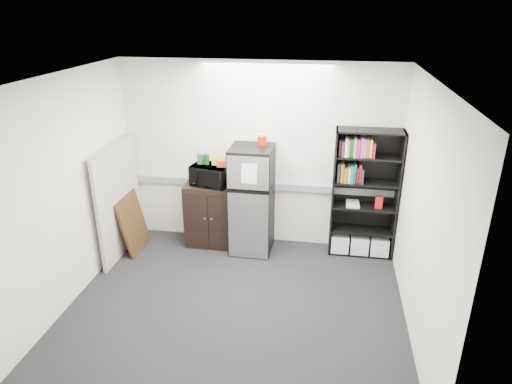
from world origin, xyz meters
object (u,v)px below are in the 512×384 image
bookshelf (364,195)px  microwave (211,175)px  cabinet (213,214)px  refrigerator (252,200)px  cubicle_partition (119,200)px

bookshelf → microwave: (-2.18, -0.08, 0.20)m
cabinet → microwave: 0.63m
cabinet → microwave: size_ratio=1.79×
refrigerator → microwave: bearing=174.8°
bookshelf → refrigerator: size_ratio=1.18×
cubicle_partition → microwave: (1.25, 0.40, 0.30)m
microwave → refrigerator: 0.69m
cubicle_partition → microwave: 1.34m
cabinet → refrigerator: (0.61, -0.08, 0.31)m
cubicle_partition → microwave: cubicle_partition is taller
cubicle_partition → refrigerator: size_ratio=1.03×
bookshelf → cubicle_partition: (-3.43, -0.49, -0.10)m
cabinet → microwave: bearing=-90.0°
microwave → bookshelf: bearing=13.4°
cabinet → refrigerator: 0.69m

